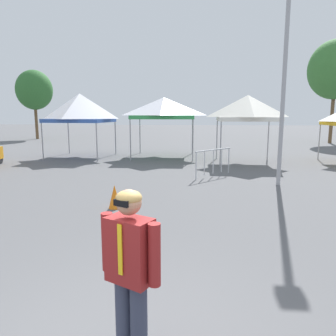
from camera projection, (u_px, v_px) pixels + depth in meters
name	position (u px, v px, depth m)	size (l,w,h in m)	color
canopy_tent_center	(80.00, 108.00, 17.91)	(3.35, 3.35, 3.56)	#9E9EA3
canopy_tent_behind_left	(164.00, 108.00, 18.01)	(3.53, 3.53, 3.35)	#9E9EA3
canopy_tent_far_right	(248.00, 108.00, 15.74)	(2.91, 2.91, 3.34)	#9E9EA3
person_foreground	(130.00, 269.00, 2.93)	(0.59, 0.40, 1.78)	#33384C
light_pole_opposite_side	(285.00, 60.00, 10.45)	(0.36, 0.36, 7.26)	#9E9EA3
tree_behind_tents_center	(34.00, 90.00, 30.98)	(3.42, 3.42, 6.61)	brown
tree_behind_tents_left	(336.00, 70.00, 26.22)	(4.36, 4.36, 8.42)	brown
crowd_barrier_by_lift	(213.00, 157.00, 12.57)	(1.43, 1.60, 1.08)	#B7BABF
traffic_cone_lot_center	(115.00, 197.00, 8.35)	(0.32, 0.32, 0.62)	orange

